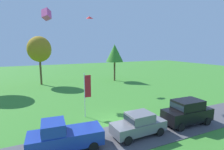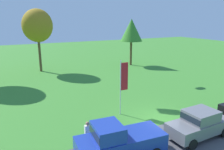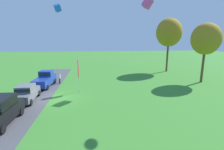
{
  "view_description": "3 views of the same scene",
  "coord_description": "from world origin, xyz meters",
  "px_view_note": "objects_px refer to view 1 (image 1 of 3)",
  "views": [
    {
      "loc": [
        -6.8,
        -14.07,
        7.08
      ],
      "look_at": [
        2.22,
        5.48,
        3.62
      ],
      "focal_mm": 28.0,
      "sensor_mm": 36.0,
      "label": 1
    },
    {
      "loc": [
        -10.37,
        -12.03,
        7.67
      ],
      "look_at": [
        -0.74,
        6.85,
        2.17
      ],
      "focal_mm": 35.0,
      "sensor_mm": 36.0,
      "label": 2
    },
    {
      "loc": [
        19.88,
        4.81,
        7.29
      ],
      "look_at": [
        -0.74,
        6.68,
        2.51
      ],
      "focal_mm": 28.0,
      "sensor_mm": 36.0,
      "label": 3
    }
  ],
  "objects_px": {
    "person_on_lawn": "(44,131)",
    "kite_box_low_drifter": "(46,14)",
    "car_pickup_far_end": "(63,136)",
    "flag_banner": "(87,89)",
    "tree_center_back": "(115,53)",
    "kite_delta_topmost": "(89,17)",
    "car_suv_by_flagpole": "(187,111)",
    "tree_left_of_center": "(39,49)",
    "car_sedan_mid_row": "(139,123)"
  },
  "relations": [
    {
      "from": "person_on_lawn",
      "to": "kite_box_low_drifter",
      "type": "bearing_deg",
      "value": 82.28
    },
    {
      "from": "car_pickup_far_end",
      "to": "flag_banner",
      "type": "relative_size",
      "value": 1.13
    },
    {
      "from": "tree_center_back",
      "to": "kite_delta_topmost",
      "type": "xyz_separation_m",
      "value": [
        -6.41,
        -3.44,
        6.27
      ]
    },
    {
      "from": "car_suv_by_flagpole",
      "to": "kite_delta_topmost",
      "type": "distance_m",
      "value": 21.81
    },
    {
      "from": "car_suv_by_flagpole",
      "to": "tree_left_of_center",
      "type": "height_order",
      "value": "tree_left_of_center"
    },
    {
      "from": "car_pickup_far_end",
      "to": "flag_banner",
      "type": "height_order",
      "value": "flag_banner"
    },
    {
      "from": "person_on_lawn",
      "to": "tree_center_back",
      "type": "distance_m",
      "value": 25.5
    },
    {
      "from": "person_on_lawn",
      "to": "tree_center_back",
      "type": "xyz_separation_m",
      "value": [
        15.33,
        19.78,
        4.92
      ]
    },
    {
      "from": "car_sedan_mid_row",
      "to": "person_on_lawn",
      "type": "bearing_deg",
      "value": 162.14
    },
    {
      "from": "tree_left_of_center",
      "to": "tree_center_back",
      "type": "xyz_separation_m",
      "value": [
        14.41,
        -2.22,
        -0.88
      ]
    },
    {
      "from": "tree_center_back",
      "to": "flag_banner",
      "type": "relative_size",
      "value": 1.69
    },
    {
      "from": "car_pickup_far_end",
      "to": "car_sedan_mid_row",
      "type": "xyz_separation_m",
      "value": [
        5.84,
        -0.44,
        -0.07
      ]
    },
    {
      "from": "person_on_lawn",
      "to": "kite_box_low_drifter",
      "type": "xyz_separation_m",
      "value": [
        1.71,
        12.61,
        10.56
      ]
    },
    {
      "from": "tree_left_of_center",
      "to": "car_suv_by_flagpole",
      "type": "bearing_deg",
      "value": -65.31
    },
    {
      "from": "kite_delta_topmost",
      "to": "flag_banner",
      "type": "bearing_deg",
      "value": -109.36
    },
    {
      "from": "person_on_lawn",
      "to": "flag_banner",
      "type": "xyz_separation_m",
      "value": [
        4.34,
        3.32,
        2.0
      ]
    },
    {
      "from": "car_pickup_far_end",
      "to": "tree_left_of_center",
      "type": "distance_m",
      "value": 24.44
    },
    {
      "from": "car_sedan_mid_row",
      "to": "flag_banner",
      "type": "distance_m",
      "value": 6.4
    },
    {
      "from": "car_pickup_far_end",
      "to": "tree_center_back",
      "type": "xyz_separation_m",
      "value": [
        14.23,
        21.57,
        4.69
      ]
    },
    {
      "from": "car_suv_by_flagpole",
      "to": "tree_center_back",
      "type": "distance_m",
      "value": 22.81
    },
    {
      "from": "car_sedan_mid_row",
      "to": "flag_banner",
      "type": "xyz_separation_m",
      "value": [
        -2.6,
        5.56,
        1.83
      ]
    },
    {
      "from": "car_pickup_far_end",
      "to": "kite_delta_topmost",
      "type": "height_order",
      "value": "kite_delta_topmost"
    },
    {
      "from": "person_on_lawn",
      "to": "car_pickup_far_end",
      "type": "bearing_deg",
      "value": -58.63
    },
    {
      "from": "person_on_lawn",
      "to": "tree_center_back",
      "type": "bearing_deg",
      "value": 52.23
    },
    {
      "from": "car_suv_by_flagpole",
      "to": "tree_center_back",
      "type": "height_order",
      "value": "tree_center_back"
    },
    {
      "from": "car_suv_by_flagpole",
      "to": "flag_banner",
      "type": "height_order",
      "value": "flag_banner"
    },
    {
      "from": "car_sedan_mid_row",
      "to": "tree_left_of_center",
      "type": "distance_m",
      "value": 25.6
    },
    {
      "from": "car_pickup_far_end",
      "to": "kite_delta_topmost",
      "type": "xyz_separation_m",
      "value": [
        7.82,
        18.13,
        10.96
      ]
    },
    {
      "from": "kite_delta_topmost",
      "to": "person_on_lawn",
      "type": "bearing_deg",
      "value": -118.62
    },
    {
      "from": "car_pickup_far_end",
      "to": "car_suv_by_flagpole",
      "type": "bearing_deg",
      "value": -2.88
    },
    {
      "from": "flag_banner",
      "to": "car_suv_by_flagpole",
      "type": "bearing_deg",
      "value": -36.1
    },
    {
      "from": "tree_left_of_center",
      "to": "flag_banner",
      "type": "height_order",
      "value": "tree_left_of_center"
    },
    {
      "from": "car_sedan_mid_row",
      "to": "car_suv_by_flagpole",
      "type": "relative_size",
      "value": 0.95
    },
    {
      "from": "tree_left_of_center",
      "to": "tree_center_back",
      "type": "bearing_deg",
      "value": -8.76
    },
    {
      "from": "car_pickup_far_end",
      "to": "person_on_lawn",
      "type": "xyz_separation_m",
      "value": [
        -1.09,
        1.79,
        -0.23
      ]
    },
    {
      "from": "tree_left_of_center",
      "to": "kite_delta_topmost",
      "type": "relative_size",
      "value": 7.3
    },
    {
      "from": "flag_banner",
      "to": "kite_delta_topmost",
      "type": "distance_m",
      "value": 16.58
    },
    {
      "from": "tree_left_of_center",
      "to": "car_sedan_mid_row",
      "type": "bearing_deg",
      "value": -76.05
    },
    {
      "from": "car_pickup_far_end",
      "to": "tree_left_of_center",
      "type": "height_order",
      "value": "tree_left_of_center"
    },
    {
      "from": "car_sedan_mid_row",
      "to": "flag_banner",
      "type": "bearing_deg",
      "value": 115.05
    },
    {
      "from": "kite_delta_topmost",
      "to": "tree_center_back",
      "type": "bearing_deg",
      "value": 28.21
    },
    {
      "from": "tree_center_back",
      "to": "kite_delta_topmost",
      "type": "bearing_deg",
      "value": -151.79
    },
    {
      "from": "car_sedan_mid_row",
      "to": "car_pickup_far_end",
      "type": "bearing_deg",
      "value": 175.67
    },
    {
      "from": "kite_delta_topmost",
      "to": "car_sedan_mid_row",
      "type": "bearing_deg",
      "value": -96.08
    },
    {
      "from": "kite_delta_topmost",
      "to": "kite_box_low_drifter",
      "type": "bearing_deg",
      "value": -152.62
    },
    {
      "from": "car_sedan_mid_row",
      "to": "tree_left_of_center",
      "type": "xyz_separation_m",
      "value": [
        -6.02,
        24.24,
        5.63
      ]
    },
    {
      "from": "tree_center_back",
      "to": "kite_box_low_drifter",
      "type": "distance_m",
      "value": 16.4
    },
    {
      "from": "car_suv_by_flagpole",
      "to": "tree_left_of_center",
      "type": "distance_m",
      "value": 27.33
    },
    {
      "from": "car_pickup_far_end",
      "to": "kite_box_low_drifter",
      "type": "distance_m",
      "value": 17.74
    },
    {
      "from": "kite_box_low_drifter",
      "to": "car_sedan_mid_row",
      "type": "bearing_deg",
      "value": -70.6
    }
  ]
}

